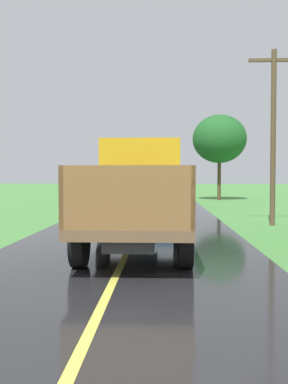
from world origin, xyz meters
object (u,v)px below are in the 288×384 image
object	(u,v)px
utility_pole_roadside	(273,131)
roadside_tree_mid_right	(219,139)
banana_truck_near	(139,193)
banana_truck_far	(157,183)

from	to	relation	value
utility_pole_roadside	roadside_tree_mid_right	bearing A→B (deg)	89.28
banana_truck_near	banana_truck_far	world-z (taller)	same
banana_truck_near	banana_truck_far	xyz separation A→B (m)	(0.22, 15.61, 0.00)
banana_truck_far	utility_pole_roadside	bearing A→B (deg)	-65.27
banana_truck_near	roadside_tree_mid_right	distance (m)	23.81
utility_pole_roadside	roadside_tree_mid_right	xyz separation A→B (m)	(0.22, 17.36, 1.16)
banana_truck_near	utility_pole_roadside	xyz separation A→B (m)	(4.80, 5.68, 2.14)
banana_truck_near	banana_truck_far	size ratio (longest dim) A/B	1.00
banana_truck_far	roadside_tree_mid_right	distance (m)	9.44
roadside_tree_mid_right	utility_pole_roadside	bearing A→B (deg)	-90.72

